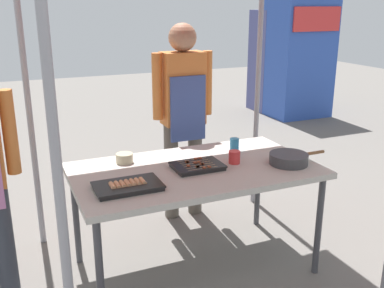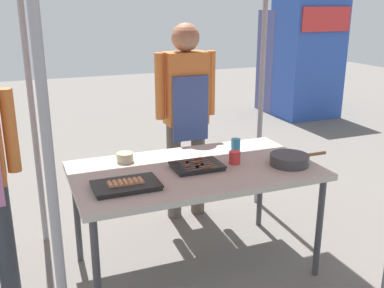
{
  "view_description": "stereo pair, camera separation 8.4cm",
  "coord_description": "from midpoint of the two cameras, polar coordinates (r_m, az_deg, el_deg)",
  "views": [
    {
      "loc": [
        -1.12,
        -2.54,
        1.79
      ],
      "look_at": [
        0.0,
        0.05,
        0.9
      ],
      "focal_mm": 41.94,
      "sensor_mm": 36.0,
      "label": 1
    },
    {
      "loc": [
        -1.04,
        -2.57,
        1.79
      ],
      "look_at": [
        0.0,
        0.05,
        0.9
      ],
      "focal_mm": 41.94,
      "sensor_mm": 36.0,
      "label": 2
    }
  ],
  "objects": [
    {
      "name": "stall_table",
      "position": [
        2.98,
        1.16,
        -3.99
      ],
      "size": [
        1.6,
        0.9,
        0.75
      ],
      "color": "#B7B2A8",
      "rests_on": "ground"
    },
    {
      "name": "ground_plane",
      "position": [
        3.3,
        1.09,
        -15.33
      ],
      "size": [
        18.0,
        18.0,
        0.0
      ],
      "primitive_type": "plane",
      "color": "#66605B"
    },
    {
      "name": "tray_meat_skewers",
      "position": [
        2.94,
        1.46,
        -2.83
      ],
      "size": [
        0.33,
        0.23,
        0.04
      ],
      "color": "black",
      "rests_on": "stall_table"
    },
    {
      "name": "neighbor_stall_left",
      "position": [
        7.97,
        12.08,
        10.31
      ],
      "size": [
        0.82,
        0.57,
        1.68
      ],
      "color": "#4C518C",
      "rests_on": "ground"
    },
    {
      "name": "tray_grilled_sausages",
      "position": [
        2.66,
        -7.49,
        -5.23
      ],
      "size": [
        0.39,
        0.24,
        0.05
      ],
      "color": "black",
      "rests_on": "stall_table"
    },
    {
      "name": "drink_cup_by_wok",
      "position": [
        3.27,
        6.3,
        -0.2
      ],
      "size": [
        0.07,
        0.07,
        0.1
      ],
      "primitive_type": "cylinder",
      "color": "#338CBF",
      "rests_on": "stall_table"
    },
    {
      "name": "vendor_woman",
      "position": [
        3.7,
        -0.13,
        4.82
      ],
      "size": [
        0.52,
        0.23,
        1.64
      ],
      "rotation": [
        0.0,
        0.0,
        3.14
      ],
      "color": "#595147",
      "rests_on": "ground"
    },
    {
      "name": "drink_cup_near_edge",
      "position": [
        3.04,
        6.23,
        -1.72
      ],
      "size": [
        0.08,
        0.08,
        0.09
      ],
      "primitive_type": "cylinder",
      "color": "red",
      "rests_on": "stall_table"
    },
    {
      "name": "neighbor_stall_right",
      "position": [
        7.57,
        14.74,
        10.78
      ],
      "size": [
        0.94,
        0.82,
        1.95
      ],
      "color": "#2D51B2",
      "rests_on": "ground"
    },
    {
      "name": "cooking_wok",
      "position": [
        3.08,
        13.08,
        -1.91
      ],
      "size": [
        0.42,
        0.26,
        0.07
      ],
      "color": "#38383A",
      "rests_on": "stall_table"
    },
    {
      "name": "condiment_bowl",
      "position": [
        3.09,
        -7.75,
        -1.7
      ],
      "size": [
        0.12,
        0.12,
        0.06
      ],
      "primitive_type": "cylinder",
      "color": "#BFB28C",
      "rests_on": "stall_table"
    }
  ]
}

